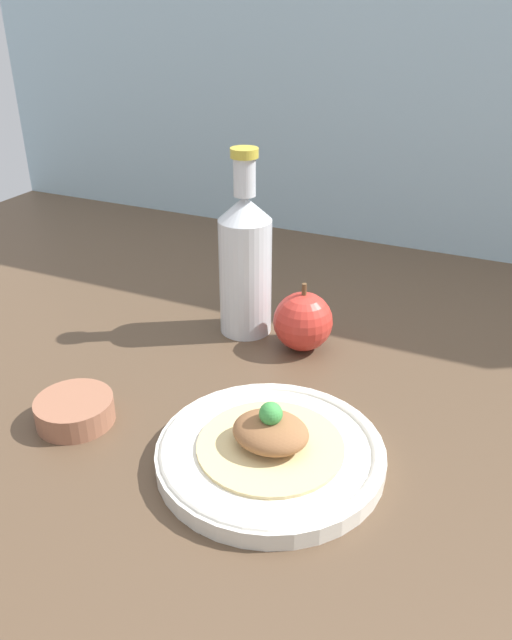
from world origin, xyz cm
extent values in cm
cube|color=brown|center=(0.00, 0.00, -2.00)|extent=(180.00, 110.00, 4.00)
cube|color=#9EBCCC|center=(0.00, 53.50, 40.00)|extent=(180.00, 3.00, 80.00)
cylinder|color=silver|center=(4.98, -16.28, 0.96)|extent=(23.99, 23.99, 1.93)
torus|color=silver|center=(4.98, -16.28, 1.64)|extent=(23.42, 23.42, 1.35)
cylinder|color=#D6BC7F|center=(4.98, -16.28, 2.13)|extent=(15.41, 15.41, 0.40)
ellipsoid|color=brown|center=(4.98, -16.28, 3.91)|extent=(8.04, 6.84, 3.17)
sphere|color=green|center=(4.98, -16.28, 6.22)|extent=(2.43, 2.43, 2.43)
cylinder|color=silver|center=(-10.00, 8.99, 8.38)|extent=(7.40, 7.40, 16.76)
cone|color=silver|center=(-10.00, 8.99, 18.42)|extent=(7.40, 7.40, 3.33)
cylinder|color=silver|center=(-10.00, 8.99, 22.60)|extent=(2.96, 2.96, 5.03)
cylinder|color=gold|center=(-10.00, 8.99, 25.72)|extent=(3.70, 3.70, 1.20)
sphere|color=red|center=(-0.61, 7.52, 4.08)|extent=(8.16, 8.16, 8.16)
cylinder|color=brown|center=(-0.61, 7.52, 8.81)|extent=(0.65, 0.65, 1.84)
cylinder|color=#996047|center=(-18.18, -19.20, 1.49)|extent=(8.93, 8.93, 2.97)
camera|label=1|loc=(25.11, -63.39, 43.80)|focal=35.00mm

